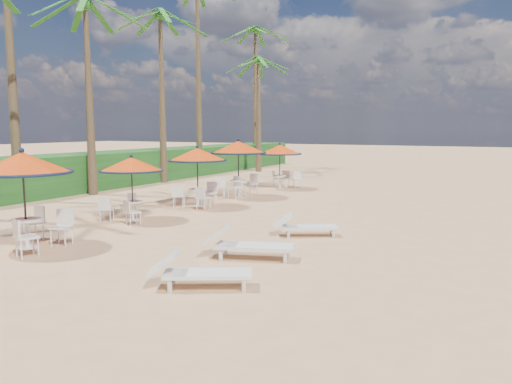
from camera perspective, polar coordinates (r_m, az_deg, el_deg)
ground at (r=11.10m, az=-5.92°, el=-8.85°), size 160.00×160.00×0.00m
scrub_hedge at (r=27.87m, az=-16.72°, el=2.53°), size 3.00×40.00×1.80m
station_0 at (r=14.02m, az=-24.85°, el=1.77°), size 2.48×2.48×2.59m
station_1 at (r=17.08m, az=-14.20°, el=2.20°), size 2.13×2.13×2.22m
station_2 at (r=19.62m, az=-6.71°, el=3.43°), size 2.32×2.32×2.42m
station_3 at (r=22.25m, az=-2.09°, el=4.33°), size 2.51×2.57×2.62m
station_4 at (r=25.52m, az=2.87°, el=4.24°), size 2.24×2.24×2.34m
lounger_near at (r=9.83m, az=-6.76°, el=-8.98°), size 2.05×1.50×0.71m
lounger_mid at (r=11.88m, az=-1.24°, el=-5.92°), size 2.26×1.32×0.77m
lounger_far at (r=14.39m, az=5.45°, el=-3.84°), size 1.87×1.38×0.65m
palm_3 at (r=24.81m, az=-18.88°, el=18.48°), size 5.00×5.00×8.82m
palm_4 at (r=29.40m, az=-10.89°, el=18.16°), size 5.00×5.00×9.49m
palm_6 at (r=35.67m, az=0.29°, el=14.04°), size 5.00×5.00×7.97m
palm_7 at (r=40.18m, az=-0.07°, el=17.14°), size 5.00×5.00×10.83m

